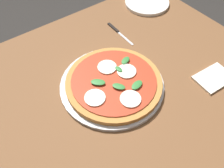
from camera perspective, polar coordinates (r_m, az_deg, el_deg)
dining_table at (r=0.89m, az=1.77°, el=-5.82°), size 1.13×0.94×0.75m
serving_tray at (r=0.80m, az=0.00°, el=-0.18°), size 0.35×0.35×0.01m
pizza at (r=0.79m, az=0.45°, el=0.48°), size 0.32×0.32×0.03m
plate_white at (r=1.19m, az=8.35°, el=18.71°), size 0.21×0.21×0.01m
napkin at (r=0.90m, az=23.18°, el=1.35°), size 0.14×0.10×0.01m
knife at (r=1.01m, az=1.20°, el=12.58°), size 0.01×0.17×0.01m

